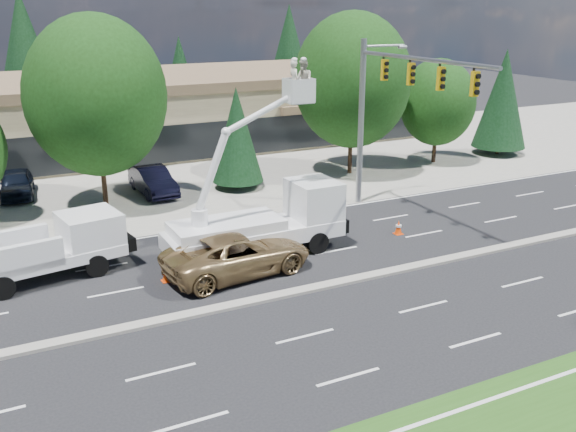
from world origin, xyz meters
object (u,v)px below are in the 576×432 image
utility_pickup (55,253)px  minivan (237,254)px  bucket_truck (269,214)px  signal_mast (385,100)px

utility_pickup → minivan: (6.79, -3.15, -0.13)m
utility_pickup → bucket_truck: size_ratio=0.77×
signal_mast → minivan: signal_mast is taller
signal_mast → bucket_truck: (-7.85, -2.65, -4.21)m
utility_pickup → minivan: 7.49m
signal_mast → utility_pickup: 17.61m
utility_pickup → signal_mast: bearing=-5.9°
signal_mast → bucket_truck: 9.29m
bucket_truck → minivan: 2.88m
minivan → utility_pickup: bearing=58.5°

